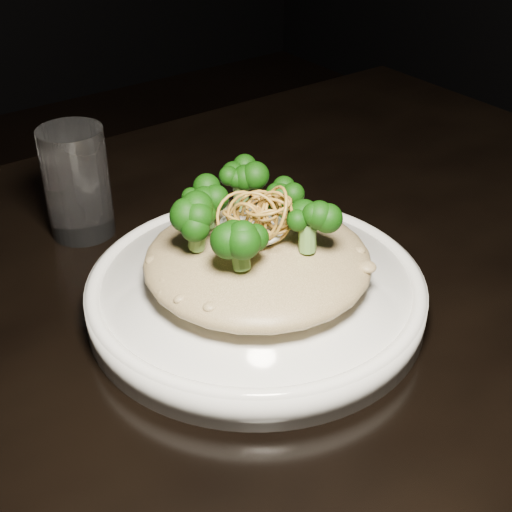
# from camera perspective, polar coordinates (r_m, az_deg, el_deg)

# --- Properties ---
(table) EXTENTS (1.10, 0.80, 0.75)m
(table) POSITION_cam_1_polar(r_m,az_deg,el_deg) (0.69, 0.20, -8.69)
(table) COLOR black
(table) RESTS_ON ground
(plate) EXTENTS (0.29, 0.29, 0.03)m
(plate) POSITION_cam_1_polar(r_m,az_deg,el_deg) (0.62, 0.00, -3.12)
(plate) COLOR white
(plate) RESTS_ON table
(risotto) EXTENTS (0.19, 0.19, 0.04)m
(risotto) POSITION_cam_1_polar(r_m,az_deg,el_deg) (0.60, 0.13, -0.35)
(risotto) COLOR brown
(risotto) RESTS_ON plate
(broccoli) EXTENTS (0.14, 0.14, 0.05)m
(broccoli) POSITION_cam_1_polar(r_m,az_deg,el_deg) (0.58, -0.32, 3.70)
(broccoli) COLOR black
(broccoli) RESTS_ON risotto
(cheese) EXTENTS (0.06, 0.06, 0.02)m
(cheese) POSITION_cam_1_polar(r_m,az_deg,el_deg) (0.58, -0.36, 2.29)
(cheese) COLOR silver
(cheese) RESTS_ON risotto
(shallots) EXTENTS (0.06, 0.06, 0.04)m
(shallots) POSITION_cam_1_polar(r_m,az_deg,el_deg) (0.56, 0.29, 4.20)
(shallots) COLOR brown
(shallots) RESTS_ON cheese
(drinking_glass) EXTENTS (0.08, 0.08, 0.11)m
(drinking_glass) POSITION_cam_1_polar(r_m,az_deg,el_deg) (0.73, -14.13, 5.71)
(drinking_glass) COLOR silver
(drinking_glass) RESTS_ON table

